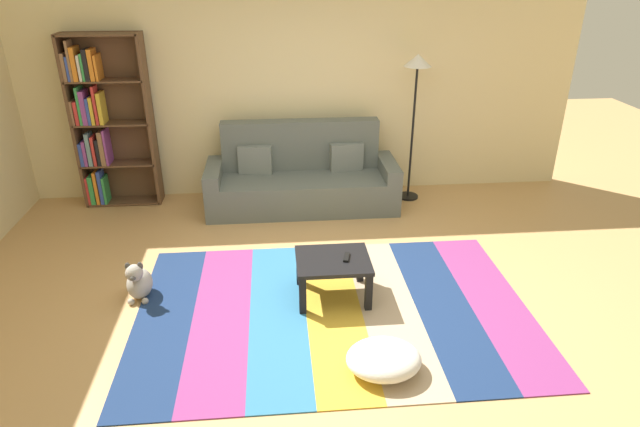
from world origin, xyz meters
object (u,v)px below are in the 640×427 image
bookshelf (103,121)px  pouf (384,359)px  dog (139,282)px  coffee_table (333,266)px  couch (302,179)px  standing_lamp (416,80)px  tv_remote (347,257)px

bookshelf → pouf: 4.38m
dog → pouf: bearing=-30.0°
coffee_table → pouf: size_ratio=1.16×
couch → standing_lamp: bearing=4.6°
pouf → standing_lamp: standing_lamp is taller
couch → dog: (-1.56, -1.88, -0.18)m
coffee_table → standing_lamp: size_ratio=0.36×
couch → pouf: size_ratio=4.09×
tv_remote → pouf: bearing=-68.1°
couch → dog: bearing=-129.7°
couch → bookshelf: bearing=173.0°
bookshelf → pouf: size_ratio=3.66×
coffee_table → pouf: bearing=-75.4°
couch → pouf: 3.06m
dog → standing_lamp: standing_lamp is taller
coffee_table → dog: (-1.72, 0.14, -0.16)m
couch → coffee_table: size_ratio=3.51×
couch → pouf: bearing=-82.2°
coffee_table → pouf: coffee_table is taller
coffee_table → pouf: 1.06m
standing_lamp → tv_remote: standing_lamp is taller
pouf → couch: bearing=97.8°
bookshelf → standing_lamp: (3.66, -0.17, 0.44)m
standing_lamp → tv_remote: 2.63m
pouf → standing_lamp: bearing=73.4°
coffee_table → standing_lamp: standing_lamp is taller
pouf → tv_remote: size_ratio=3.69×
bookshelf → tv_remote: (2.57, -2.31, -0.64)m
bookshelf → tv_remote: 3.52m
coffee_table → standing_lamp: bearing=60.6°
bookshelf → tv_remote: bearing=-41.9°
dog → tv_remote: (1.83, -0.14, 0.24)m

